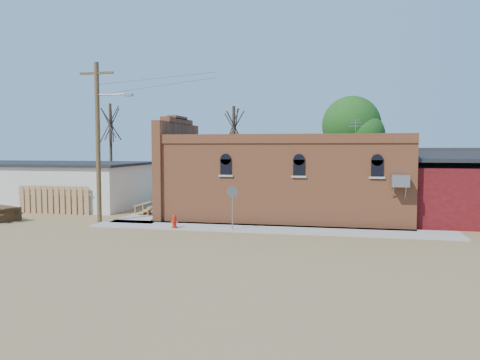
% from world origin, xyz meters
% --- Properties ---
extents(ground, '(120.00, 120.00, 0.00)m').
position_xyz_m(ground, '(0.00, 0.00, 0.00)').
color(ground, olive).
rests_on(ground, ground).
extents(sidewalk_south, '(19.00, 2.20, 0.08)m').
position_xyz_m(sidewalk_south, '(1.50, 0.90, 0.04)').
color(sidewalk_south, '#9E9991').
rests_on(sidewalk_south, ground).
extents(sidewalk_west, '(2.60, 10.00, 0.08)m').
position_xyz_m(sidewalk_west, '(-6.30, 6.00, 0.04)').
color(sidewalk_west, '#9E9991').
rests_on(sidewalk_west, ground).
extents(brick_bar, '(16.40, 7.97, 6.30)m').
position_xyz_m(brick_bar, '(1.64, 5.49, 2.34)').
color(brick_bar, '#C4663C').
rests_on(brick_bar, ground).
extents(red_shed, '(5.40, 6.40, 4.30)m').
position_xyz_m(red_shed, '(11.50, 5.50, 2.27)').
color(red_shed, '#4E0E0D').
rests_on(red_shed, ground).
extents(storage_building, '(20.40, 8.40, 3.17)m').
position_xyz_m(storage_building, '(-19.00, 8.00, 1.60)').
color(storage_building, beige).
rests_on(storage_building, ground).
extents(wood_fence, '(5.20, 0.10, 1.80)m').
position_xyz_m(wood_fence, '(-12.80, 3.80, 0.90)').
color(wood_fence, '#AE754E').
rests_on(wood_fence, ground).
extents(utility_pole, '(3.12, 0.26, 9.00)m').
position_xyz_m(utility_pole, '(-8.14, 1.20, 4.77)').
color(utility_pole, '#45341B').
rests_on(utility_pole, ground).
extents(tree_bare_near, '(2.80, 2.80, 7.65)m').
position_xyz_m(tree_bare_near, '(-3.00, 13.00, 5.96)').
color(tree_bare_near, '#443327').
rests_on(tree_bare_near, ground).
extents(tree_bare_far, '(2.80, 2.80, 8.16)m').
position_xyz_m(tree_bare_far, '(-14.00, 14.00, 6.36)').
color(tree_bare_far, '#443327').
rests_on(tree_bare_far, ground).
extents(tree_leafy, '(4.40, 4.40, 8.15)m').
position_xyz_m(tree_leafy, '(6.00, 13.50, 5.93)').
color(tree_leafy, '#443327').
rests_on(tree_leafy, ground).
extents(fire_hydrant, '(0.39, 0.36, 0.68)m').
position_xyz_m(fire_hydrant, '(-3.29, -0.00, 0.42)').
color(fire_hydrant, red).
rests_on(fire_hydrant, sidewalk_south).
extents(stop_sign, '(0.52, 0.41, 2.26)m').
position_xyz_m(stop_sign, '(-0.21, 0.13, 1.82)').
color(stop_sign, gray).
rests_on(stop_sign, sidewalk_south).
extents(trash_barrel, '(0.66, 0.66, 0.86)m').
position_xyz_m(trash_barrel, '(-5.30, 4.89, 0.51)').
color(trash_barrel, navy).
rests_on(trash_barrel, sidewalk_west).
extents(picnic_table, '(2.51, 2.25, 0.86)m').
position_xyz_m(picnic_table, '(-13.98, 0.55, 0.56)').
color(picnic_table, '#49331D').
rests_on(picnic_table, ground).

